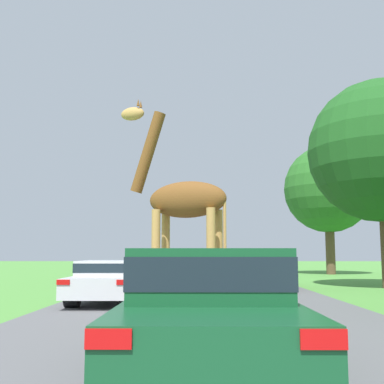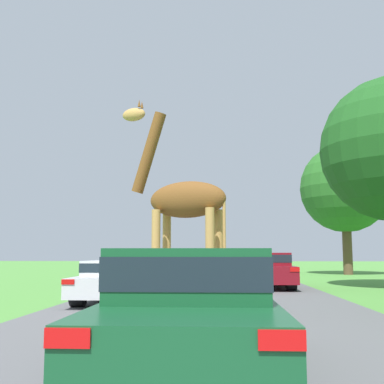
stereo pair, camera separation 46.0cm
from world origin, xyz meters
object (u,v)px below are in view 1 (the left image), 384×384
object	(u,v)px
car_verge_right	(166,264)
tree_centre_back	(381,151)
car_far_ahead	(109,280)
giraffe_near_road	(182,209)
tree_right_cluster	(328,189)
car_queue_right	(256,269)
car_lead_maroon	(208,307)
car_queue_left	(162,267)

from	to	relation	value
car_verge_right	tree_centre_back	distance (m)	13.46
car_far_ahead	giraffe_near_road	bearing A→B (deg)	-59.44
giraffe_near_road	car_verge_right	bearing A→B (deg)	23.64
car_verge_right	tree_centre_back	xyz separation A→B (m)	(9.28, -8.51, 4.76)
car_far_ahead	car_verge_right	size ratio (longest dim) A/B	1.05
car_far_ahead	tree_centre_back	xyz separation A→B (m)	(9.99, 5.54, 4.88)
car_verge_right	tree_right_cluster	distance (m)	12.13
giraffe_near_road	car_far_ahead	size ratio (longest dim) A/B	1.14
car_queue_right	car_far_ahead	distance (m)	7.54
car_lead_maroon	car_verge_right	size ratio (longest dim) A/B	1.10
car_queue_right	giraffe_near_road	bearing A→B (deg)	-105.88
giraffe_near_road	tree_right_cluster	xyz separation A→B (m)	(9.02, 21.51, 3.27)
car_queue_left	car_far_ahead	bearing A→B (deg)	-95.95
giraffe_near_road	car_verge_right	distance (m)	17.85
car_queue_left	tree_centre_back	bearing A→B (deg)	-18.12
car_queue_left	car_far_ahead	distance (m)	8.56
car_lead_maroon	giraffe_near_road	bearing A→B (deg)	95.82
car_queue_left	car_queue_right	bearing A→B (deg)	-34.74
car_far_ahead	tree_right_cluster	world-z (taller)	tree_right_cluster
car_lead_maroon	tree_centre_back	xyz separation A→B (m)	(7.38, 13.60, 4.75)
giraffe_near_road	car_far_ahead	xyz separation A→B (m)	(-2.17, 3.68, -1.66)
giraffe_near_road	tree_centre_back	world-z (taller)	tree_centre_back
giraffe_near_road	car_far_ahead	distance (m)	4.58
car_far_ahead	tree_centre_back	size ratio (longest dim) A/B	0.50
car_lead_maroon	tree_right_cluster	distance (m)	27.70
car_queue_right	tree_centre_back	world-z (taller)	tree_centre_back
car_verge_right	car_queue_right	bearing A→B (deg)	-63.41
car_queue_right	car_queue_left	xyz separation A→B (m)	(-3.97, 2.75, -0.01)
car_queue_right	car_far_ahead	world-z (taller)	car_queue_right
car_verge_right	car_lead_maroon	bearing A→B (deg)	-85.07
giraffe_near_road	car_queue_right	distance (m)	9.94
car_queue_left	car_verge_right	size ratio (longest dim) A/B	1.06
tree_centre_back	giraffe_near_road	bearing A→B (deg)	-130.33
car_queue_left	tree_centre_back	size ratio (longest dim) A/B	0.50
car_verge_right	tree_centre_back	world-z (taller)	tree_centre_back
tree_right_cluster	car_verge_right	bearing A→B (deg)	-160.12
tree_right_cluster	car_queue_right	bearing A→B (deg)	-117.67
car_queue_right	tree_right_cluster	bearing A→B (deg)	62.33
car_lead_maroon	car_verge_right	bearing A→B (deg)	94.93
car_lead_maroon	car_queue_left	distance (m)	16.67
car_queue_left	car_lead_maroon	bearing A→B (deg)	-84.05
car_queue_right	car_verge_right	bearing A→B (deg)	116.59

